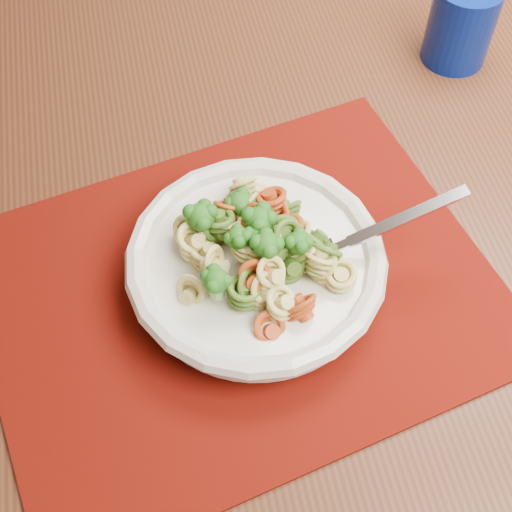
{
  "coord_description": "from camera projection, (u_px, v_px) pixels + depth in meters",
  "views": [
    {
      "loc": [
        -0.53,
        -0.31,
        1.28
      ],
      "look_at": [
        -0.55,
        0.05,
        0.76
      ],
      "focal_mm": 50.0,
      "sensor_mm": 36.0,
      "label": 1
    }
  ],
  "objects": [
    {
      "name": "dining_table",
      "position": [
        205.0,
        229.0,
        0.82
      ],
      "size": [
        1.55,
        1.2,
        0.72
      ],
      "rotation": [
        0.0,
        0.0,
        0.26
      ],
      "color": "#4A2715",
      "rests_on": "ground"
    },
    {
      "name": "placemat",
      "position": [
        239.0,
        291.0,
        0.65
      ],
      "size": [
        0.56,
        0.52,
        0.0
      ],
      "primitive_type": "cube",
      "rotation": [
        0.0,
        0.0,
        0.47
      ],
      "color": "#520803",
      "rests_on": "dining_table"
    },
    {
      "name": "pasta_bowl",
      "position": [
        256.0,
        264.0,
        0.63
      ],
      "size": [
        0.23,
        0.23,
        0.04
      ],
      "color": "silver",
      "rests_on": "placemat"
    },
    {
      "name": "fork",
      "position": [
        322.0,
        254.0,
        0.62
      ],
      "size": [
        0.18,
        0.08,
        0.08
      ],
      "primitive_type": null,
      "rotation": [
        0.0,
        -0.35,
        0.33
      ],
      "color": "silver",
      "rests_on": "pasta_bowl"
    },
    {
      "name": "tumbler",
      "position": [
        461.0,
        24.0,
        0.8
      ],
      "size": [
        0.07,
        0.07,
        0.09
      ],
      "primitive_type": "cylinder",
      "color": "navy",
      "rests_on": "dining_table"
    },
    {
      "name": "pasta_broccoli_heap",
      "position": [
        256.0,
        252.0,
        0.62
      ],
      "size": [
        0.2,
        0.2,
        0.06
      ],
      "primitive_type": null,
      "color": "#D9C86B",
      "rests_on": "pasta_bowl"
    }
  ]
}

